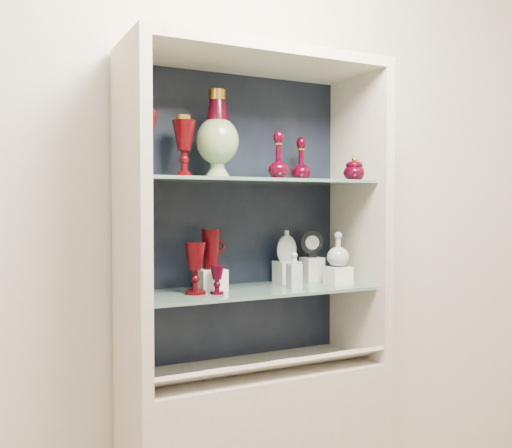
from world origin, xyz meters
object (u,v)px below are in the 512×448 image
enamel_urn (217,135)px  ruby_goblet_tall (195,268)px  pedestal_lamp_right (184,147)px  ruby_goblet_small (217,280)px  flat_flask (287,245)px  ruby_pitcher (211,249)px  clear_square_bottle (294,270)px  cobalt_goblet (138,270)px  lidded_bowl (354,169)px  pedestal_lamp_left (144,141)px  ruby_decanter_a (279,152)px  cameo_medallion (312,244)px  clear_round_decanter (338,250)px

enamel_urn → ruby_goblet_tall: bearing=-155.0°
pedestal_lamp_right → ruby_goblet_small: 0.50m
enamel_urn → flat_flask: enamel_urn is taller
ruby_pitcher → clear_square_bottle: size_ratio=1.08×
enamel_urn → cobalt_goblet: bearing=178.0°
cobalt_goblet → clear_square_bottle: size_ratio=1.30×
lidded_bowl → pedestal_lamp_left: bearing=-179.6°
ruby_decanter_a → ruby_goblet_tall: (-0.32, 0.04, -0.43)m
clear_square_bottle → enamel_urn: bearing=161.7°
pedestal_lamp_right → flat_flask: pedestal_lamp_right is taller
enamel_urn → ruby_goblet_small: bearing=-114.5°
cobalt_goblet → ruby_pitcher: ruby_pitcher is taller
ruby_goblet_tall → cameo_medallion: 0.58m
pedestal_lamp_right → lidded_bowl: (0.70, -0.08, -0.06)m
clear_square_bottle → lidded_bowl: bearing=3.2°
clear_round_decanter → ruby_goblet_small: bearing=-177.8°
ruby_goblet_small → pedestal_lamp_left: bearing=178.7°
enamel_urn → lidded_bowl: 0.59m
pedestal_lamp_left → pedestal_lamp_right: bearing=27.0°
ruby_pitcher → clear_round_decanter: 0.53m
pedestal_lamp_right → cobalt_goblet: pedestal_lamp_right is taller
ruby_pitcher → clear_round_decanter: ruby_pitcher is taller
ruby_decanter_a → clear_square_bottle: size_ratio=1.46×
pedestal_lamp_right → cameo_medallion: bearing=4.8°
pedestal_lamp_right → cameo_medallion: size_ratio=1.98×
pedestal_lamp_left → pedestal_lamp_right: (0.18, 0.09, -0.01)m
ruby_goblet_tall → cameo_medallion: size_ratio=1.62×
pedestal_lamp_right → lidded_bowl: 0.71m
pedestal_lamp_left → cameo_medallion: 0.86m
pedestal_lamp_left → ruby_goblet_tall: bearing=9.1°
flat_flask → cameo_medallion: bearing=-0.3°
enamel_urn → ruby_pitcher: 0.43m
ruby_pitcher → clear_square_bottle: (0.31, -0.10, -0.09)m
cameo_medallion → enamel_urn: bearing=-155.6°
pedestal_lamp_left → cobalt_goblet: (0.00, 0.09, -0.45)m
ruby_goblet_tall → ruby_pitcher: (0.08, 0.05, 0.06)m
enamel_urn → cameo_medallion: bearing=7.0°
ruby_decanter_a → ruby_pitcher: bearing=158.1°
pedestal_lamp_right → ruby_decanter_a: pedestal_lamp_right is taller
lidded_bowl → ruby_goblet_small: size_ratio=0.97×
ruby_pitcher → cameo_medallion: size_ratio=1.31×
cobalt_goblet → clear_round_decanter: clear_round_decanter is taller
ruby_goblet_tall → flat_flask: 0.46m
pedestal_lamp_right → ruby_goblet_small: size_ratio=2.22×
pedestal_lamp_left → clear_square_bottle: pedestal_lamp_left is taller
clear_square_bottle → flat_flask: bearing=71.2°
ruby_decanter_a → ruby_goblet_small: size_ratio=1.98×
lidded_bowl → flat_flask: bearing=152.5°
lidded_bowl → ruby_goblet_small: 0.74m
cobalt_goblet → ruby_pitcher: (0.28, -0.01, 0.07)m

